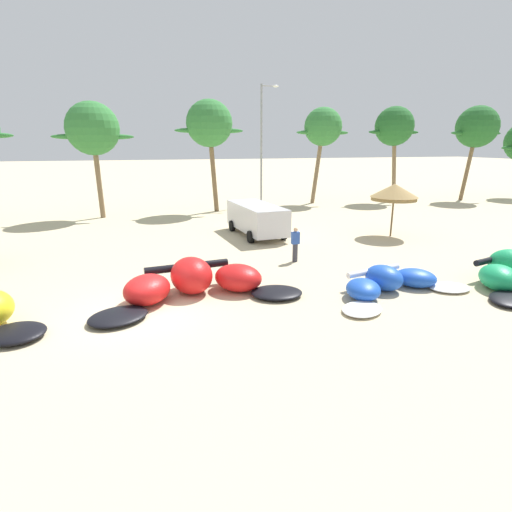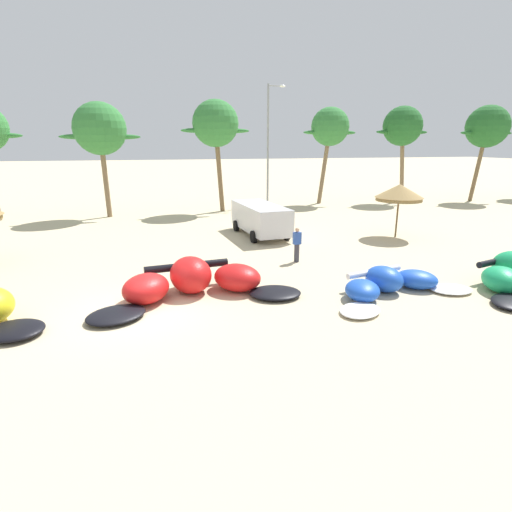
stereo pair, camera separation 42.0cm
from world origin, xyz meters
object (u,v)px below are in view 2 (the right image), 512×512
person_near_kites (297,245)px  palm_center_right (330,128)px  palm_center_left (215,124)px  lamppost_west_center (269,140)px  kite_center (390,284)px  palm_right_of_gap (403,127)px  palm_left_of_gap (100,130)px  beach_umbrella_middle (399,193)px  palm_right (487,127)px  parked_van (260,217)px  kite_left_of_center (193,282)px

person_near_kites → palm_center_right: palm_center_right is taller
person_near_kites → palm_center_right: size_ratio=0.19×
palm_center_left → lamppost_west_center: lamppost_west_center is taller
kite_center → palm_right_of_gap: size_ratio=0.71×
palm_left_of_gap → lamppost_west_center: lamppost_west_center is taller
beach_umbrella_middle → palm_left_of_gap: (-16.97, 11.47, 3.66)m
person_near_kites → palm_right: palm_right is taller
lamppost_west_center → person_near_kites: bearing=-102.4°
person_near_kites → palm_right: 29.19m
beach_umbrella_middle → palm_right: bearing=35.5°
palm_right → palm_right_of_gap: bearing=170.6°
person_near_kites → palm_center_left: bearing=94.2°
palm_center_left → palm_center_right: bearing=11.5°
kite_center → palm_center_right: 24.33m
beach_umbrella_middle → palm_left_of_gap: size_ratio=0.38×
parked_van → palm_right: palm_right is taller
beach_umbrella_middle → kite_center: bearing=-124.3°
person_near_kites → palm_left_of_gap: (-9.52, 14.89, 5.45)m
person_near_kites → palm_left_of_gap: size_ratio=0.20×
beach_umbrella_middle → palm_left_of_gap: 20.81m
kite_center → palm_right_of_gap: bearing=56.3°
kite_left_of_center → beach_umbrella_middle: bearing=27.5°
kite_left_of_center → palm_center_right: bearing=54.9°
person_near_kites → palm_center_left: 16.50m
palm_right_of_gap → parked_van: bearing=-146.8°
kite_left_of_center → beach_umbrella_middle: 14.31m
palm_center_left → beach_umbrella_middle: bearing=-54.3°
kite_left_of_center → palm_left_of_gap: palm_left_of_gap is taller
parked_van → palm_right: size_ratio=0.63×
parked_van → palm_right_of_gap: (16.28, 10.64, 5.66)m
beach_umbrella_middle → palm_center_right: size_ratio=0.37×
palm_center_right → palm_right_of_gap: palm_right_of_gap is taller
palm_center_left → lamppost_west_center: (5.13, 2.74, -1.12)m
beach_umbrella_middle → palm_right: palm_right is taller
person_near_kites → kite_left_of_center: bearing=-148.6°
parked_van → palm_center_left: bearing=96.0°
palm_right → kite_left_of_center: bearing=-147.8°
beach_umbrella_middle → person_near_kites: bearing=-155.3°
kite_left_of_center → palm_center_right: (14.53, 20.64, 6.16)m
palm_center_right → palm_right_of_gap: bearing=-7.5°
palm_right → palm_center_right: bearing=171.5°
palm_right_of_gap → lamppost_west_center: size_ratio=0.84×
person_near_kites → palm_right: (24.13, 15.31, 5.94)m
parked_van → palm_left_of_gap: size_ratio=0.67×
palm_left_of_gap → palm_center_left: palm_center_left is taller
beach_umbrella_middle → palm_center_right: bearing=82.1°
kite_left_of_center → palm_right_of_gap: palm_right_of_gap is taller
palm_left_of_gap → palm_center_left: size_ratio=0.95×
parked_van → person_near_kites: bearing=-88.5°
kite_left_of_center → person_near_kites: size_ratio=4.73×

